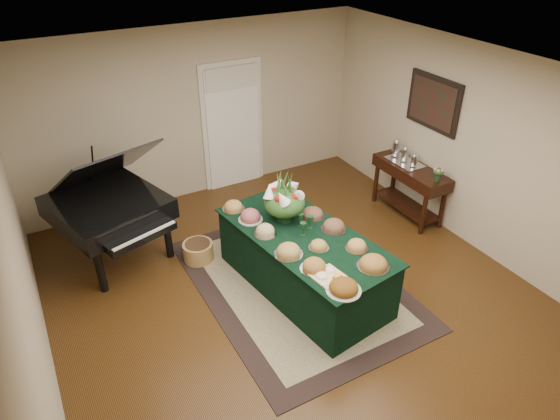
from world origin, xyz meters
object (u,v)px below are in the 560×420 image
floral_centerpiece (284,198)px  grand_piano (109,206)px  mahogany_sideboard (410,178)px  buffet_table (303,261)px

floral_centerpiece → grand_piano: (-1.83, 1.38, -0.31)m
grand_piano → mahogany_sideboard: grand_piano is taller
buffet_table → grand_piano: 2.62m
buffet_table → grand_piano: (-1.87, 1.79, 0.39)m
buffet_table → mahogany_sideboard: 2.44m
grand_piano → mahogany_sideboard: size_ratio=1.41×
buffet_table → mahogany_sideboard: mahogany_sideboard is taller
buffet_table → floral_centerpiece: size_ratio=4.61×
floral_centerpiece → grand_piano: bearing=143.1°
grand_piano → mahogany_sideboard: bearing=-14.2°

